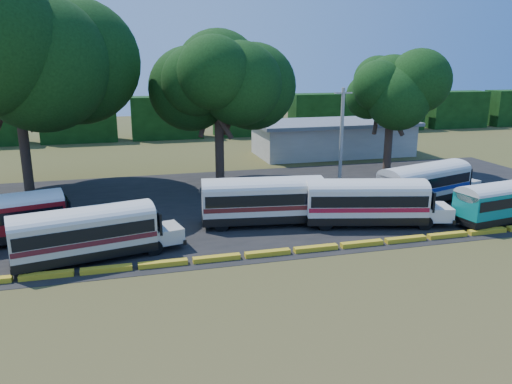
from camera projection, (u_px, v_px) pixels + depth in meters
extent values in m
plane|color=#3E4918|center=(247.00, 265.00, 27.69)|extent=(160.00, 160.00, 0.00)
cube|color=black|center=(222.00, 205.00, 39.15)|extent=(64.00, 24.00, 0.02)
cube|color=gold|center=(47.00, 275.00, 25.98)|extent=(2.70, 0.45, 0.30)
cube|color=gold|center=(106.00, 269.00, 26.73)|extent=(2.70, 0.45, 0.30)
cube|color=gold|center=(163.00, 264.00, 27.47)|extent=(2.70, 0.45, 0.30)
cube|color=gold|center=(217.00, 258.00, 28.22)|extent=(2.70, 0.45, 0.30)
cube|color=gold|center=(268.00, 253.00, 28.96)|extent=(2.70, 0.45, 0.30)
cube|color=gold|center=(316.00, 248.00, 29.71)|extent=(2.70, 0.45, 0.30)
cube|color=gold|center=(362.00, 244.00, 30.45)|extent=(2.70, 0.45, 0.30)
cube|color=gold|center=(405.00, 239.00, 31.20)|extent=(2.70, 0.45, 0.30)
cube|color=gold|center=(447.00, 235.00, 31.94)|extent=(2.70, 0.45, 0.30)
cube|color=gold|center=(487.00, 231.00, 32.68)|extent=(2.70, 0.45, 0.30)
cube|color=beige|center=(332.00, 139.00, 59.72)|extent=(18.00, 8.00, 3.60)
cube|color=#5C5D63|center=(333.00, 123.00, 59.21)|extent=(19.00, 9.00, 0.40)
cube|color=black|center=(79.00, 120.00, 68.79)|extent=(10.00, 4.00, 6.00)
cube|color=black|center=(167.00, 118.00, 71.77)|extent=(10.00, 4.00, 6.00)
cube|color=black|center=(248.00, 115.00, 74.74)|extent=(10.00, 4.00, 6.00)
cube|color=black|center=(322.00, 113.00, 77.72)|extent=(10.00, 4.00, 6.00)
cube|color=black|center=(391.00, 111.00, 80.70)|extent=(10.00, 4.00, 6.00)
cube|color=black|center=(456.00, 109.00, 83.68)|extent=(10.00, 4.00, 6.00)
cylinder|color=black|center=(65.00, 233.00, 31.37)|extent=(0.98, 0.48, 0.95)
cylinder|color=black|center=(60.00, 224.00, 33.09)|extent=(0.98, 0.48, 0.95)
cube|color=maroon|center=(78.00, 220.00, 32.61)|extent=(2.15, 2.43, 0.90)
cube|color=black|center=(67.00, 208.00, 32.09)|extent=(0.65, 2.15, 1.30)
cube|color=black|center=(92.00, 223.00, 33.08)|extent=(0.72, 2.29, 0.28)
cylinder|color=black|center=(154.00, 248.00, 28.91)|extent=(0.97, 0.46, 0.94)
cylinder|color=black|center=(145.00, 237.00, 30.64)|extent=(0.97, 0.46, 0.94)
cylinder|color=black|center=(35.00, 268.00, 26.09)|extent=(0.97, 0.46, 0.94)
cylinder|color=black|center=(32.00, 255.00, 27.82)|extent=(0.97, 0.46, 0.94)
cube|color=black|center=(86.00, 251.00, 28.12)|extent=(8.03, 3.94, 0.52)
cube|color=beige|center=(84.00, 232.00, 27.83)|extent=(8.03, 3.94, 1.72)
cube|color=black|center=(84.00, 228.00, 27.78)|extent=(7.74, 3.93, 0.72)
cube|color=#55161D|center=(85.00, 238.00, 27.92)|extent=(7.97, 3.96, 0.28)
ellipsoid|color=silver|center=(83.00, 217.00, 27.61)|extent=(8.03, 3.94, 1.06)
cube|color=beige|center=(166.00, 233.00, 30.13)|extent=(2.10, 2.38, 0.89)
cube|color=black|center=(156.00, 220.00, 29.63)|extent=(0.60, 2.14, 1.29)
cube|color=black|center=(179.00, 237.00, 30.58)|extent=(0.66, 2.29, 0.28)
cube|color=black|center=(11.00, 264.00, 26.46)|extent=(0.66, 2.29, 0.28)
cylinder|color=black|center=(322.00, 220.00, 33.87)|extent=(1.03, 0.41, 1.00)
cylinder|color=black|center=(314.00, 211.00, 35.92)|extent=(1.03, 0.41, 1.00)
cylinder|color=black|center=(221.00, 224.00, 32.99)|extent=(1.03, 0.41, 1.00)
cylinder|color=black|center=(219.00, 215.00, 35.05)|extent=(1.03, 0.41, 1.00)
cube|color=black|center=(262.00, 215.00, 34.36)|extent=(8.49, 3.53, 0.55)
cube|color=silver|center=(263.00, 199.00, 34.05)|extent=(8.49, 3.53, 1.84)
cube|color=black|center=(263.00, 196.00, 33.99)|extent=(8.17, 3.55, 0.77)
cube|color=maroon|center=(263.00, 204.00, 34.14)|extent=(8.41, 3.56, 0.30)
ellipsoid|color=silver|center=(263.00, 186.00, 33.81)|extent=(8.49, 3.53, 1.13)
cube|color=silver|center=(333.00, 208.00, 34.92)|extent=(2.07, 2.42, 0.95)
cube|color=black|center=(325.00, 195.00, 34.59)|extent=(0.44, 2.31, 1.38)
cube|color=black|center=(345.00, 213.00, 35.13)|extent=(0.49, 2.46, 0.30)
cube|color=black|center=(203.00, 219.00, 33.86)|extent=(0.49, 2.46, 0.30)
cylinder|color=black|center=(425.00, 223.00, 33.26)|extent=(1.02, 0.50, 0.98)
cylinder|color=black|center=(415.00, 214.00, 35.29)|extent=(1.02, 0.50, 0.98)
cylinder|color=black|center=(325.00, 224.00, 33.14)|extent=(1.02, 0.50, 0.98)
cylinder|color=black|center=(321.00, 214.00, 35.17)|extent=(1.02, 0.50, 0.98)
cube|color=black|center=(364.00, 216.00, 34.17)|extent=(8.42, 4.31, 0.54)
cube|color=silver|center=(365.00, 200.00, 33.87)|extent=(8.42, 4.31, 1.80)
cube|color=black|center=(366.00, 197.00, 33.81)|extent=(8.12, 4.29, 0.76)
cube|color=#A7102A|center=(365.00, 205.00, 33.96)|extent=(8.35, 4.33, 0.30)
ellipsoid|color=silver|center=(366.00, 187.00, 33.64)|extent=(8.42, 4.31, 1.11)
cube|color=silver|center=(436.00, 212.00, 34.18)|extent=(2.24, 2.52, 0.93)
cube|color=black|center=(428.00, 199.00, 33.92)|extent=(0.68, 2.23, 1.35)
cube|color=black|center=(448.00, 217.00, 34.30)|extent=(0.75, 2.38, 0.30)
cube|color=black|center=(307.00, 218.00, 34.12)|extent=(0.75, 2.38, 0.30)
cylinder|color=black|center=(465.00, 194.00, 40.33)|extent=(1.02, 0.55, 0.98)
cylinder|color=black|center=(443.00, 189.00, 42.04)|extent=(1.02, 0.55, 0.98)
cylinder|color=black|center=(408.00, 207.00, 36.89)|extent=(1.02, 0.55, 0.98)
cylinder|color=black|center=(387.00, 200.00, 38.60)|extent=(1.02, 0.55, 0.98)
cube|color=black|center=(423.00, 196.00, 39.17)|extent=(8.41, 4.74, 0.54)
cube|color=beige|center=(424.00, 182.00, 38.88)|extent=(8.41, 4.74, 1.80)
cube|color=black|center=(424.00, 179.00, 38.82)|extent=(8.12, 4.70, 0.75)
cube|color=navy|center=(424.00, 187.00, 38.97)|extent=(8.35, 4.75, 0.29)
ellipsoid|color=silver|center=(425.00, 171.00, 38.65)|extent=(8.41, 4.74, 1.10)
cube|color=beige|center=(463.00, 185.00, 41.63)|extent=(2.33, 2.59, 0.93)
cube|color=black|center=(459.00, 175.00, 41.06)|extent=(0.81, 2.20, 1.35)
cube|color=black|center=(468.00, 188.00, 42.16)|extent=(0.89, 2.35, 0.29)
cube|color=black|center=(387.00, 205.00, 37.15)|extent=(0.89, 2.35, 0.29)
cylinder|color=black|center=(486.00, 226.00, 32.85)|extent=(0.92, 0.39, 0.89)
cylinder|color=black|center=(464.00, 218.00, 34.53)|extent=(0.92, 0.39, 0.89)
cube|color=black|center=(502.00, 215.00, 34.67)|extent=(7.54, 3.34, 0.49)
cube|color=#0A8076|center=(504.00, 201.00, 34.40)|extent=(7.54, 3.34, 1.62)
cube|color=black|center=(504.00, 198.00, 34.35)|extent=(7.26, 3.35, 0.68)
ellipsoid|color=silver|center=(506.00, 189.00, 34.19)|extent=(7.54, 3.34, 1.00)
cube|color=black|center=(463.00, 223.00, 33.28)|extent=(0.50, 2.17, 0.27)
cylinder|color=#34241A|center=(24.00, 146.00, 40.64)|extent=(0.80, 0.80, 8.52)
cylinder|color=#34241A|center=(36.00, 100.00, 40.42)|extent=(1.45, 3.01, 4.83)
cylinder|color=#34241A|center=(8.00, 100.00, 40.23)|extent=(2.29, 2.62, 4.83)
cylinder|color=#34241A|center=(13.00, 102.00, 38.45)|extent=(3.07, 0.96, 4.83)
ellipsoid|color=black|center=(12.00, 42.00, 38.56)|extent=(14.07, 14.07, 10.32)
cylinder|color=#34241A|center=(220.00, 148.00, 44.66)|extent=(0.80, 0.80, 6.74)
cylinder|color=#34241A|center=(231.00, 115.00, 44.64)|extent=(1.26, 2.49, 3.87)
cylinder|color=#34241A|center=(206.00, 115.00, 44.45)|extent=(1.94, 2.19, 3.87)
cylinder|color=#34241A|center=(219.00, 117.00, 42.67)|extent=(2.53, 0.87, 3.87)
ellipsoid|color=black|center=(218.00, 74.00, 42.99)|extent=(10.30, 10.30, 7.56)
cylinder|color=#34241A|center=(388.00, 142.00, 50.52)|extent=(0.80, 0.80, 5.86)
cylinder|color=#34241A|center=(399.00, 117.00, 50.60)|extent=(1.17, 2.23, 3.39)
cylinder|color=#34241A|center=(377.00, 117.00, 50.41)|extent=(1.76, 1.98, 3.39)
cylinder|color=#34241A|center=(395.00, 119.00, 48.63)|extent=(2.25, 0.82, 3.39)
ellipsoid|color=black|center=(392.00, 85.00, 49.05)|extent=(7.98, 7.98, 5.85)
cylinder|color=gray|center=(341.00, 140.00, 42.66)|extent=(0.30, 0.30, 8.80)
cube|color=gray|center=(343.00, 93.00, 41.65)|extent=(1.60, 0.12, 0.12)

